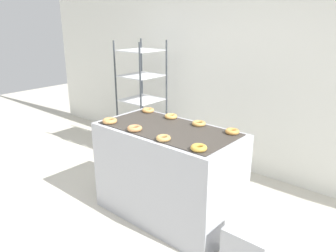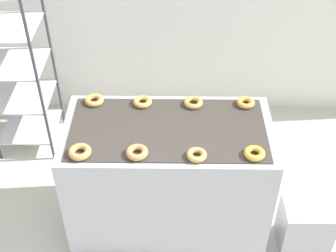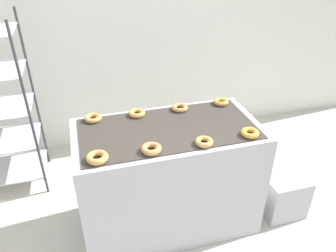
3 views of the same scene
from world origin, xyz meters
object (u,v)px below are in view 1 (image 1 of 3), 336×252
baking_rack_cart (142,100)px  donut_near_midleft (135,128)px  donut_far_midright (199,123)px  donut_far_left (148,110)px  glaze_bin (249,251)px  donut_near_midright (163,138)px  donut_far_right (232,131)px  donut_near_right (199,148)px  donut_near_left (110,121)px  donut_far_midleft (171,116)px  fryer_machine (168,173)px

baking_rack_cart → donut_near_midleft: (1.11, -1.20, 0.13)m
donut_near_midleft → donut_far_midright: donut_near_midleft is taller
donut_far_midright → donut_far_left: bearing=178.6°
glaze_bin → donut_near_midright: bearing=-174.9°
glaze_bin → donut_far_right: donut_far_right is taller
donut_near_midleft → donut_far_right: (0.74, 0.52, -0.00)m
donut_near_right → donut_far_midright: bearing=125.3°
donut_far_left → donut_far_midright: bearing=-1.4°
donut_far_left → donut_near_left: bearing=-92.0°
donut_near_right → donut_far_left: same height
glaze_bin → donut_far_midleft: bearing=158.9°
baking_rack_cart → donut_near_left: (0.75, -1.20, 0.13)m
donut_near_right → donut_far_left: size_ratio=0.99×
fryer_machine → donut_near_right: (0.55, -0.26, 0.50)m
baking_rack_cart → donut_near_midright: baking_rack_cart is taller
donut_near_midleft → donut_near_midright: 0.37m
donut_near_right → donut_far_midright: donut_near_right is taller
donut_near_midleft → donut_far_left: donut_near_midleft is taller
donut_far_left → donut_far_right: (1.08, -0.01, 0.00)m
donut_near_midright → fryer_machine: bearing=123.5°
donut_near_midleft → donut_far_midright: size_ratio=1.04×
donut_near_midright → donut_far_midleft: bearing=124.3°
donut_far_left → donut_far_midleft: size_ratio=1.01×
glaze_bin → donut_near_midleft: donut_near_midleft is taller
baking_rack_cart → donut_far_midleft: bearing=-31.4°
donut_near_midleft → donut_near_right: size_ratio=1.05×
donut_near_left → donut_far_left: 0.54m
glaze_bin → donut_far_midleft: 1.51m
donut_near_left → donut_far_midright: donut_near_left is taller
donut_near_midright → baking_rack_cart: bearing=140.5°
fryer_machine → donut_near_midright: 0.60m
fryer_machine → baking_rack_cart: size_ratio=0.85×
fryer_machine → donut_near_right: bearing=-25.3°
fryer_machine → donut_far_midright: size_ratio=10.49×
donut_near_left → donut_far_right: (1.10, 0.52, -0.00)m
donut_near_left → donut_far_midright: (0.73, 0.52, -0.00)m
donut_near_midright → donut_far_midright: bearing=90.6°
donut_near_midleft → donut_near_midright: (0.37, -0.02, -0.00)m
baking_rack_cart → donut_far_left: 1.02m
fryer_machine → donut_near_left: donut_near_left is taller
glaze_bin → donut_far_midright: (-0.85, 0.46, 0.78)m
donut_near_midright → donut_far_midleft: same height
glaze_bin → donut_far_left: bearing=162.9°
donut_near_midright → donut_far_midright: size_ratio=0.95×
fryer_machine → donut_far_midright: donut_far_midright is taller
fryer_machine → donut_far_right: donut_far_right is taller
donut_near_midright → donut_far_midleft: 0.65m
donut_far_left → donut_far_midright: (0.71, -0.02, -0.00)m
donut_far_left → donut_far_midleft: bearing=-2.2°
glaze_bin → donut_far_left: 1.81m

